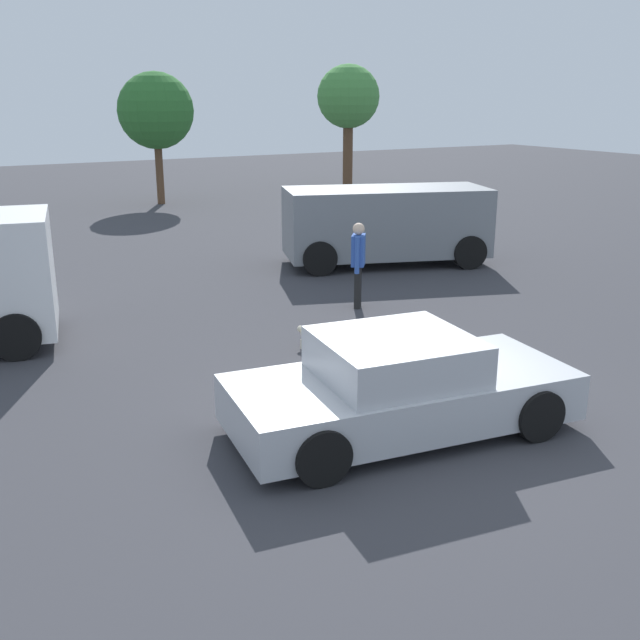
# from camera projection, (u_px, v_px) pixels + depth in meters

# --- Properties ---
(ground_plane) EXTENTS (80.00, 80.00, 0.00)m
(ground_plane) POSITION_uv_depth(u_px,v_px,m) (398.00, 428.00, 9.27)
(ground_plane) COLOR #38383D
(sedan_foreground) EXTENTS (4.40, 2.33, 1.23)m
(sedan_foreground) POSITION_uv_depth(u_px,v_px,m) (399.00, 388.00, 9.04)
(sedan_foreground) COLOR #B7BABF
(sedan_foreground) RESTS_ON ground_plane
(dog) EXTENTS (0.33, 0.66, 0.43)m
(dog) POSITION_uv_depth(u_px,v_px,m) (312.00, 335.00, 12.00)
(dog) COLOR beige
(dog) RESTS_ON ground_plane
(suv_dark) EXTENTS (5.17, 3.34, 1.84)m
(suv_dark) POSITION_uv_depth(u_px,v_px,m) (386.00, 223.00, 17.95)
(suv_dark) COLOR gray
(suv_dark) RESTS_ON ground_plane
(pedestrian) EXTENTS (0.43, 0.47, 1.66)m
(pedestrian) POSITION_uv_depth(u_px,v_px,m) (358.00, 258.00, 14.23)
(pedestrian) COLOR black
(pedestrian) RESTS_ON ground_plane
(tree_back_left) EXTENTS (2.69, 2.69, 5.24)m
(tree_back_left) POSITION_uv_depth(u_px,v_px,m) (348.00, 98.00, 32.00)
(tree_back_left) COLOR brown
(tree_back_left) RESTS_ON ground_plane
(tree_back_center) EXTENTS (2.78, 2.78, 4.80)m
(tree_back_center) POSITION_uv_depth(u_px,v_px,m) (156.00, 111.00, 27.23)
(tree_back_center) COLOR brown
(tree_back_center) RESTS_ON ground_plane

